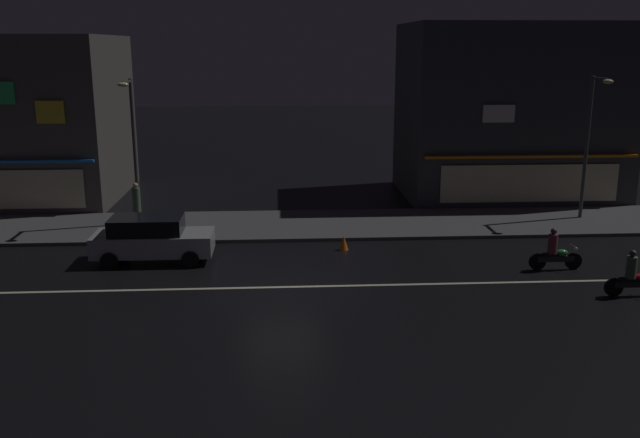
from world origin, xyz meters
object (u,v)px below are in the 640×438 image
Objects in this scene: motorcycle_opposite_lane at (633,277)px; traffic_cone at (344,243)px; streetlamp_mid at (590,135)px; parked_car_near_kerb at (152,238)px; streetlamp_west at (133,139)px; pedestrian_on_sidewalk at (137,207)px; motorcycle_lead at (555,252)px.

traffic_cone is at bearing -37.81° from motorcycle_opposite_lane.
streetlamp_mid reaches higher than parked_car_near_kerb.
pedestrian_on_sidewalk is at bearing -79.65° from streetlamp_west.
traffic_cone is (-11.14, -3.75, -3.64)m from streetlamp_mid.
traffic_cone is (8.60, -3.85, -3.60)m from streetlamp_west.
traffic_cone is (7.14, 1.01, -0.59)m from parked_car_near_kerb.
pedestrian_on_sidewalk is 19.21m from motorcycle_opposite_lane.
streetlamp_mid is 12.31m from traffic_cone.
streetlamp_west is 5.89m from parked_car_near_kerb.
pedestrian_on_sidewalk is at bearing -178.26° from streetlamp_mid.
streetlamp_mid is 19.83m from pedestrian_on_sidewalk.
streetlamp_mid reaches higher than streetlamp_west.
streetlamp_west reaches higher than motorcycle_opposite_lane.
motorcycle_opposite_lane is (17.22, -9.45, -3.24)m from streetlamp_west.
streetlamp_mid is 3.32× the size of motorcycle_lead.
motorcycle_lead is (14.33, -1.87, -0.24)m from parked_car_near_kerb.
streetlamp_west is at bearing -73.31° from parked_car_near_kerb.
motorcycle_opposite_lane reaches higher than traffic_cone.
parked_car_near_kerb reaches higher than motorcycle_lead.
parked_car_near_kerb is 7.82× the size of traffic_cone.
parked_car_near_kerb is at bearing -21.04° from motorcycle_opposite_lane.
parked_car_near_kerb is at bearing -73.31° from streetlamp_west.
motorcycle_lead is 1.00× the size of motorcycle_opposite_lane.
streetlamp_mid reaches higher than traffic_cone.
streetlamp_west is at bearing -123.92° from pedestrian_on_sidewalk.
pedestrian_on_sidewalk is at bearing 162.10° from motorcycle_lead.
motorcycle_opposite_lane is at bearing -105.09° from streetlamp_mid.
traffic_cone is at bearing -161.39° from streetlamp_mid.
motorcycle_lead is at bearing -23.07° from streetlamp_west.
streetlamp_mid is 3.17× the size of pedestrian_on_sidewalk.
motorcycle_lead reaches higher than traffic_cone.
motorcycle_lead is at bearing -67.01° from motorcycle_opposite_lane.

